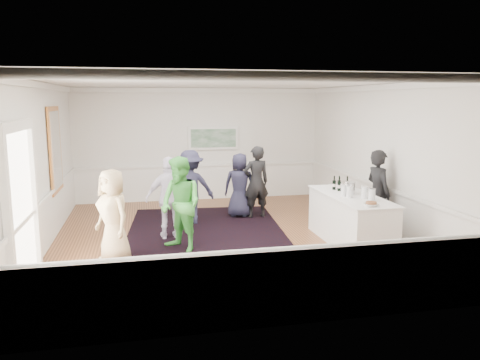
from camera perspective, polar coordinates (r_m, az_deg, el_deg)
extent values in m
plane|color=brown|center=(9.91, -1.98, -7.03)|extent=(8.00, 8.00, 0.00)
cube|color=white|center=(9.50, -2.09, 11.79)|extent=(7.00, 8.00, 0.02)
cube|color=white|center=(9.62, -23.05, 1.44)|extent=(0.02, 8.00, 3.20)
cube|color=white|center=(10.74, 16.71, 2.59)|extent=(0.02, 8.00, 3.20)
cube|color=white|center=(13.51, -4.98, 4.34)|extent=(7.00, 0.02, 3.20)
cube|color=white|center=(5.73, 4.90, -2.94)|extent=(7.00, 0.02, 3.20)
cube|color=#D4843E|center=(10.86, -21.60, 3.46)|extent=(0.04, 1.25, 1.85)
cube|color=white|center=(10.85, -21.47, 3.46)|extent=(0.01, 1.05, 1.65)
cube|color=white|center=(7.07, -26.41, -4.85)|extent=(0.10, 0.14, 2.40)
cube|color=white|center=(8.62, -23.76, -2.18)|extent=(0.10, 0.14, 2.40)
cube|color=white|center=(7.67, -25.63, 5.98)|extent=(0.10, 1.78, 0.16)
cube|color=white|center=(7.85, -25.20, -3.39)|extent=(0.02, 1.50, 2.40)
cube|color=white|center=(13.50, -3.27, 5.12)|extent=(1.44, 0.05, 0.66)
cube|color=#246033|center=(13.47, -3.25, 5.11)|extent=(1.30, 0.01, 0.52)
cube|color=black|center=(10.40, -4.19, -6.18)|extent=(3.72, 4.68, 0.02)
cube|color=white|center=(9.66, 13.28, -4.74)|extent=(0.87, 2.38, 0.97)
cube|color=white|center=(9.55, 13.40, -1.87)|extent=(0.93, 2.44, 0.02)
imported|color=black|center=(10.24, 16.47, -1.58)|extent=(0.53, 0.73, 1.84)
imported|color=tan|center=(8.59, -15.23, -4.22)|extent=(0.90, 0.97, 1.67)
imported|color=#4CBE4C|center=(8.93, -7.24, -2.96)|extent=(1.07, 1.12, 1.81)
imported|color=silver|center=(9.77, -8.50, -2.19)|extent=(1.03, 0.47, 1.72)
imported|color=#212036|center=(10.87, -6.09, -0.89)|extent=(1.16, 0.73, 1.73)
imported|color=black|center=(11.38, 1.99, -0.26)|extent=(0.69, 0.50, 1.77)
imported|color=#212036|center=(11.48, -0.03, -0.64)|extent=(0.89, 0.72, 1.59)
cylinder|color=#84BD43|center=(9.27, 13.21, -1.40)|extent=(0.12, 0.12, 0.24)
cylinder|color=#D53E54|center=(9.30, 14.92, -1.43)|extent=(0.12, 0.12, 0.24)
cylinder|color=#86C044|center=(9.40, 12.54, -1.21)|extent=(0.12, 0.12, 0.24)
cylinder|color=white|center=(9.09, 15.77, -1.72)|extent=(0.12, 0.12, 0.24)
cylinder|color=#932874|center=(9.14, 15.80, -1.66)|extent=(0.12, 0.12, 0.24)
cylinder|color=silver|center=(9.68, 13.12, -0.96)|extent=(0.26, 0.26, 0.25)
imported|color=white|center=(8.66, 15.69, -2.87)|extent=(0.26, 0.26, 0.06)
cylinder|color=#9B613E|center=(8.66, 15.69, -2.72)|extent=(0.19, 0.19, 0.04)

